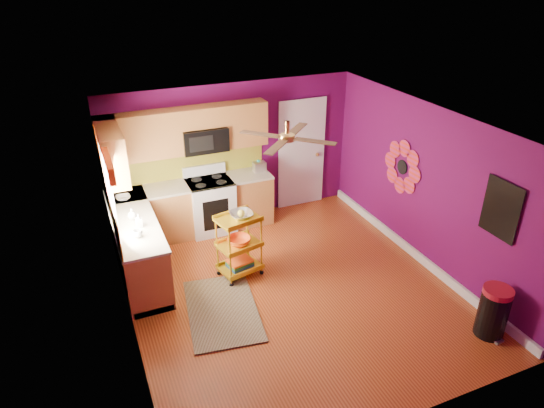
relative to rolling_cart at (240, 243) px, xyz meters
name	(u,v)px	position (x,y,z in m)	size (l,w,h in m)	color
ground	(291,289)	(0.55, -0.65, -0.57)	(5.00, 5.00, 0.00)	maroon
room_envelope	(295,189)	(0.57, -0.65, 1.07)	(4.54, 5.04, 2.52)	#5C0A4C
lower_cabinets	(170,225)	(-0.80, 1.17, -0.13)	(2.81, 2.31, 0.94)	#9A5B2A
electric_range	(210,205)	(0.00, 1.52, -0.08)	(0.76, 0.66, 1.13)	white
upper_cabinetry	(164,139)	(-0.70, 1.52, 1.23)	(2.80, 2.30, 1.26)	#9A5B2A
left_window	(108,179)	(-1.67, 0.40, 1.17)	(0.08, 1.35, 1.08)	white
panel_door	(301,155)	(1.90, 1.82, 0.46)	(0.95, 0.11, 2.15)	white
right_wall_art	(443,184)	(2.77, -0.99, 0.88)	(0.04, 2.74, 1.04)	black
ceiling_fan	(287,137)	(0.55, -0.45, 1.72)	(1.01, 1.01, 0.26)	#BF8C3F
shag_rug	(222,310)	(-0.53, -0.72, -0.55)	(0.94, 1.53, 0.02)	black
rolling_cart	(240,243)	(0.00, 0.00, 0.00)	(0.69, 0.57, 1.10)	gold
trash_can	(493,312)	(2.51, -2.50, -0.21)	(0.40, 0.42, 0.71)	black
teal_kettle	(258,166)	(0.95, 1.62, 0.46)	(0.18, 0.18, 0.21)	teal
toaster	(259,167)	(0.95, 1.57, 0.46)	(0.22, 0.15, 0.18)	beige
soap_bottle_a	(139,220)	(-1.36, 0.39, 0.47)	(0.09, 0.09, 0.20)	#EA3F72
soap_bottle_b	(132,214)	(-1.41, 0.66, 0.46)	(0.13, 0.13, 0.17)	white
counter_dish	(123,198)	(-1.45, 1.38, 0.40)	(0.23, 0.23, 0.06)	white
counter_cup	(138,234)	(-1.42, 0.11, 0.43)	(0.14, 0.14, 0.11)	white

